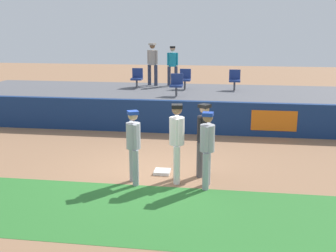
{
  "coord_description": "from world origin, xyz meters",
  "views": [
    {
      "loc": [
        1.83,
        -9.84,
        3.64
      ],
      "look_at": [
        0.22,
        0.97,
        1.0
      ],
      "focal_mm": 44.19,
      "sensor_mm": 36.0,
      "label": 1
    }
  ],
  "objects_px": {
    "player_coach_visitor": "(207,145)",
    "spectator_hooded": "(153,61)",
    "seat_back_right": "(235,79)",
    "first_base": "(162,172)",
    "spectator_capped": "(173,63)",
    "seat_front_center": "(177,84)",
    "seat_back_center": "(185,78)",
    "player_umpire": "(204,135)",
    "player_runner_visitor": "(133,142)",
    "seat_back_left": "(137,77)",
    "player_fielder_home": "(177,138)"
  },
  "relations": [
    {
      "from": "first_base",
      "to": "spectator_capped",
      "type": "height_order",
      "value": "spectator_capped"
    },
    {
      "from": "seat_back_center",
      "to": "seat_back_left",
      "type": "bearing_deg",
      "value": -180.0
    },
    {
      "from": "player_fielder_home",
      "to": "player_runner_visitor",
      "type": "relative_size",
      "value": 1.07
    },
    {
      "from": "first_base",
      "to": "seat_front_center",
      "type": "height_order",
      "value": "seat_front_center"
    },
    {
      "from": "player_fielder_home",
      "to": "spectator_hooded",
      "type": "bearing_deg",
      "value": -173.93
    },
    {
      "from": "player_fielder_home",
      "to": "seat_back_right",
      "type": "xyz_separation_m",
      "value": [
        1.39,
        7.84,
        0.45
      ]
    },
    {
      "from": "seat_back_right",
      "to": "seat_back_center",
      "type": "relative_size",
      "value": 1.0
    },
    {
      "from": "spectator_hooded",
      "to": "player_coach_visitor",
      "type": "bearing_deg",
      "value": 128.13
    },
    {
      "from": "player_runner_visitor",
      "to": "seat_back_right",
      "type": "height_order",
      "value": "seat_back_right"
    },
    {
      "from": "seat_back_right",
      "to": "seat_back_left",
      "type": "relative_size",
      "value": 1.0
    },
    {
      "from": "player_fielder_home",
      "to": "player_runner_visitor",
      "type": "bearing_deg",
      "value": -82.01
    },
    {
      "from": "player_runner_visitor",
      "to": "seat_back_left",
      "type": "distance_m",
      "value": 8.33
    },
    {
      "from": "seat_back_right",
      "to": "seat_front_center",
      "type": "height_order",
      "value": "same"
    },
    {
      "from": "player_umpire",
      "to": "seat_back_right",
      "type": "height_order",
      "value": "seat_back_right"
    },
    {
      "from": "seat_front_center",
      "to": "seat_back_center",
      "type": "xyz_separation_m",
      "value": [
        0.13,
        1.8,
        0.0
      ]
    },
    {
      "from": "first_base",
      "to": "player_runner_visitor",
      "type": "xyz_separation_m",
      "value": [
        -0.55,
        -0.76,
        0.98
      ]
    },
    {
      "from": "seat_back_right",
      "to": "seat_back_center",
      "type": "bearing_deg",
      "value": 180.0
    },
    {
      "from": "first_base",
      "to": "spectator_capped",
      "type": "distance_m",
      "value": 8.64
    },
    {
      "from": "spectator_hooded",
      "to": "player_umpire",
      "type": "bearing_deg",
      "value": 128.91
    },
    {
      "from": "player_coach_visitor",
      "to": "player_umpire",
      "type": "xyz_separation_m",
      "value": [
        -0.12,
        0.76,
        0.02
      ]
    },
    {
      "from": "player_runner_visitor",
      "to": "player_umpire",
      "type": "height_order",
      "value": "player_umpire"
    },
    {
      "from": "first_base",
      "to": "seat_back_left",
      "type": "height_order",
      "value": "seat_back_left"
    },
    {
      "from": "seat_front_center",
      "to": "seat_back_center",
      "type": "distance_m",
      "value": 1.8
    },
    {
      "from": "player_runner_visitor",
      "to": "player_fielder_home",
      "type": "bearing_deg",
      "value": 79.21
    },
    {
      "from": "seat_front_center",
      "to": "seat_back_left",
      "type": "bearing_deg",
      "value": 136.96
    },
    {
      "from": "player_umpire",
      "to": "spectator_hooded",
      "type": "height_order",
      "value": "spectator_hooded"
    },
    {
      "from": "seat_back_left",
      "to": "spectator_capped",
      "type": "distance_m",
      "value": 1.78
    },
    {
      "from": "player_fielder_home",
      "to": "player_umpire",
      "type": "relative_size",
      "value": 1.04
    },
    {
      "from": "player_runner_visitor",
      "to": "spectator_hooded",
      "type": "distance_m",
      "value": 9.21
    },
    {
      "from": "seat_back_center",
      "to": "spectator_hooded",
      "type": "height_order",
      "value": "spectator_hooded"
    },
    {
      "from": "spectator_hooded",
      "to": "first_base",
      "type": "bearing_deg",
      "value": 122.24
    },
    {
      "from": "player_coach_visitor",
      "to": "spectator_hooded",
      "type": "height_order",
      "value": "spectator_hooded"
    },
    {
      "from": "spectator_capped",
      "to": "player_coach_visitor",
      "type": "bearing_deg",
      "value": 97.03
    },
    {
      "from": "player_coach_visitor",
      "to": "spectator_hooded",
      "type": "relative_size",
      "value": 0.96
    },
    {
      "from": "first_base",
      "to": "seat_back_center",
      "type": "relative_size",
      "value": 0.48
    },
    {
      "from": "player_fielder_home",
      "to": "seat_front_center",
      "type": "xyz_separation_m",
      "value": [
        -0.79,
        6.05,
        0.45
      ]
    },
    {
      "from": "seat_back_left",
      "to": "seat_front_center",
      "type": "distance_m",
      "value": 2.64
    },
    {
      "from": "seat_back_center",
      "to": "spectator_capped",
      "type": "bearing_deg",
      "value": 124.09
    },
    {
      "from": "spectator_hooded",
      "to": "seat_back_right",
      "type": "bearing_deg",
      "value": -174.34
    },
    {
      "from": "seat_back_left",
      "to": "seat_front_center",
      "type": "height_order",
      "value": "same"
    },
    {
      "from": "player_umpire",
      "to": "spectator_hooded",
      "type": "relative_size",
      "value": 0.98
    },
    {
      "from": "seat_front_center",
      "to": "spectator_hooded",
      "type": "relative_size",
      "value": 0.45
    },
    {
      "from": "player_runner_visitor",
      "to": "seat_back_right",
      "type": "relative_size",
      "value": 2.09
    },
    {
      "from": "player_fielder_home",
      "to": "player_coach_visitor",
      "type": "distance_m",
      "value": 0.78
    },
    {
      "from": "seat_back_center",
      "to": "player_fielder_home",
      "type": "bearing_deg",
      "value": -85.19
    },
    {
      "from": "player_fielder_home",
      "to": "player_umpire",
      "type": "distance_m",
      "value": 0.77
    },
    {
      "from": "player_runner_visitor",
      "to": "spectator_capped",
      "type": "distance_m",
      "value": 9.18
    },
    {
      "from": "player_runner_visitor",
      "to": "player_coach_visitor",
      "type": "xyz_separation_m",
      "value": [
        1.72,
        0.0,
        0.01
      ]
    },
    {
      "from": "spectator_hooded",
      "to": "spectator_capped",
      "type": "relative_size",
      "value": 1.07
    },
    {
      "from": "first_base",
      "to": "seat_back_right",
      "type": "distance_m",
      "value": 7.74
    }
  ]
}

